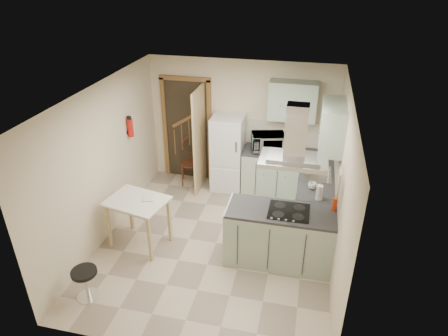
% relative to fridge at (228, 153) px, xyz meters
% --- Properties ---
extents(floor, '(4.20, 4.20, 0.00)m').
position_rel_fridge_xyz_m(floor, '(0.20, -1.80, -0.75)').
color(floor, '#C3B198').
rests_on(floor, ground).
extents(ceiling, '(4.20, 4.20, 0.00)m').
position_rel_fridge_xyz_m(ceiling, '(0.20, -1.80, 1.75)').
color(ceiling, silver).
rests_on(ceiling, back_wall).
extents(back_wall, '(3.60, 0.00, 3.60)m').
position_rel_fridge_xyz_m(back_wall, '(0.20, 0.30, 0.50)').
color(back_wall, beige).
rests_on(back_wall, floor).
extents(left_wall, '(0.00, 4.20, 4.20)m').
position_rel_fridge_xyz_m(left_wall, '(-1.60, -1.80, 0.50)').
color(left_wall, beige).
rests_on(left_wall, floor).
extents(right_wall, '(0.00, 4.20, 4.20)m').
position_rel_fridge_xyz_m(right_wall, '(2.00, -1.80, 0.50)').
color(right_wall, beige).
rests_on(right_wall, floor).
extents(doorway, '(1.10, 0.12, 2.10)m').
position_rel_fridge_xyz_m(doorway, '(-0.90, 0.27, 0.30)').
color(doorway, brown).
rests_on(doorway, floor).
extents(fridge, '(0.60, 0.60, 1.50)m').
position_rel_fridge_xyz_m(fridge, '(0.00, 0.00, 0.00)').
color(fridge, white).
rests_on(fridge, floor).
extents(counter_back, '(1.08, 0.60, 0.90)m').
position_rel_fridge_xyz_m(counter_back, '(0.86, 0.00, -0.30)').
color(counter_back, '#9EB2A0').
rests_on(counter_back, floor).
extents(counter_right, '(0.60, 1.95, 0.90)m').
position_rel_fridge_xyz_m(counter_right, '(1.70, -0.68, -0.30)').
color(counter_right, '#9EB2A0').
rests_on(counter_right, floor).
extents(splashback, '(1.68, 0.02, 0.50)m').
position_rel_fridge_xyz_m(splashback, '(1.16, 0.29, 0.40)').
color(splashback, beige).
rests_on(splashback, counter_back).
extents(wall_cabinet_back, '(0.85, 0.35, 0.70)m').
position_rel_fridge_xyz_m(wall_cabinet_back, '(1.15, 0.12, 1.10)').
color(wall_cabinet_back, '#9EB2A0').
rests_on(wall_cabinet_back, back_wall).
extents(wall_cabinet_right, '(0.35, 0.90, 0.70)m').
position_rel_fridge_xyz_m(wall_cabinet_right, '(1.82, -0.95, 1.10)').
color(wall_cabinet_right, '#9EB2A0').
rests_on(wall_cabinet_right, right_wall).
extents(peninsula, '(1.55, 0.65, 0.90)m').
position_rel_fridge_xyz_m(peninsula, '(1.22, -1.98, -0.30)').
color(peninsula, '#9EB2A0').
rests_on(peninsula, floor).
extents(hob, '(0.58, 0.50, 0.01)m').
position_rel_fridge_xyz_m(hob, '(1.32, -1.98, 0.16)').
color(hob, black).
rests_on(hob, peninsula).
extents(extractor_hood, '(0.90, 0.55, 0.10)m').
position_rel_fridge_xyz_m(extractor_hood, '(1.32, -1.98, 0.97)').
color(extractor_hood, silver).
rests_on(extractor_hood, ceiling).
extents(sink, '(0.45, 0.40, 0.01)m').
position_rel_fridge_xyz_m(sink, '(1.70, -0.85, 0.16)').
color(sink, silver).
rests_on(sink, counter_right).
extents(fire_extinguisher, '(0.10, 0.10, 0.32)m').
position_rel_fridge_xyz_m(fire_extinguisher, '(-1.54, -0.90, 0.75)').
color(fire_extinguisher, '#B2140F').
rests_on(fire_extinguisher, left_wall).
extents(drop_leaf_table, '(1.01, 0.84, 0.83)m').
position_rel_fridge_xyz_m(drop_leaf_table, '(-0.97, -2.08, -0.33)').
color(drop_leaf_table, '#DCB287').
rests_on(drop_leaf_table, floor).
extents(bentwood_chair, '(0.48, 0.48, 0.88)m').
position_rel_fridge_xyz_m(bentwood_chair, '(-0.78, 0.00, -0.31)').
color(bentwood_chair, '#461B17').
rests_on(bentwood_chair, floor).
extents(stool, '(0.37, 0.37, 0.46)m').
position_rel_fridge_xyz_m(stool, '(-1.22, -3.31, -0.52)').
color(stool, black).
rests_on(stool, floor).
extents(microwave, '(0.68, 0.54, 0.33)m').
position_rel_fridge_xyz_m(microwave, '(0.76, -0.02, 0.32)').
color(microwave, black).
rests_on(microwave, counter_back).
extents(kettle, '(0.20, 0.20, 0.25)m').
position_rel_fridge_xyz_m(kettle, '(1.26, 0.03, 0.27)').
color(kettle, silver).
rests_on(kettle, counter_back).
extents(cereal_box, '(0.14, 0.21, 0.29)m').
position_rel_fridge_xyz_m(cereal_box, '(1.16, 0.16, 0.30)').
color(cereal_box, '#BF6C16').
rests_on(cereal_box, counter_back).
extents(soap_bottle, '(0.12, 0.12, 0.22)m').
position_rel_fridge_xyz_m(soap_bottle, '(1.78, -0.53, 0.26)').
color(soap_bottle, '#B7B9C4').
rests_on(soap_bottle, counter_right).
extents(paper_towel, '(0.12, 0.12, 0.24)m').
position_rel_fridge_xyz_m(paper_towel, '(1.73, -1.54, 0.27)').
color(paper_towel, silver).
rests_on(paper_towel, counter_right).
extents(cup, '(0.16, 0.16, 0.10)m').
position_rel_fridge_xyz_m(cup, '(1.63, -1.25, 0.20)').
color(cup, white).
rests_on(cup, counter_right).
extents(red_bottle, '(0.09, 0.09, 0.20)m').
position_rel_fridge_xyz_m(red_bottle, '(1.95, -1.80, 0.25)').
color(red_bottle, '#BF3A10').
rests_on(red_bottle, peninsula).
extents(book, '(0.23, 0.28, 0.11)m').
position_rel_fridge_xyz_m(book, '(-0.90, -2.01, 0.13)').
color(book, brown).
rests_on(book, drop_leaf_table).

